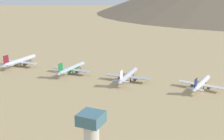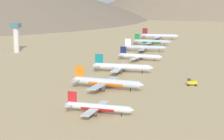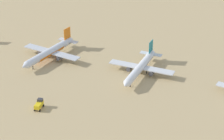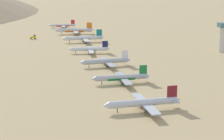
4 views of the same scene
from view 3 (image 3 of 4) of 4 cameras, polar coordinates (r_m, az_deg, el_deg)
The scene contains 3 objects.
parked_jet_1 at distance 218.25m, azimuth -8.44°, elevation 2.46°, with size 41.40×33.81×11.95m.
parked_jet_2 at distance 200.89m, azimuth 3.92°, elevation 0.40°, with size 40.10×32.49×11.59m.
service_truck at distance 177.11m, azimuth -9.92°, elevation -4.62°, with size 5.51×3.44×3.90m.
Camera 3 is at (168.87, 9.33, 94.33)m, focal length 67.07 mm.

